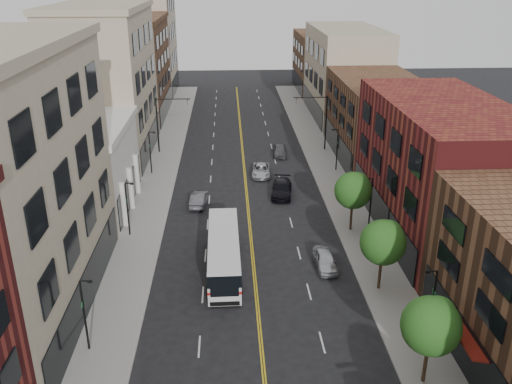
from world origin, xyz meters
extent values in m
cube|color=gray|center=(-10.00, 35.00, 0.07)|extent=(4.00, 110.00, 0.15)
cube|color=gray|center=(10.00, 35.00, 0.07)|extent=(4.00, 110.00, 0.15)
cube|color=silver|center=(-17.00, 31.00, 4.00)|extent=(10.00, 14.00, 8.00)
cube|color=tan|center=(-17.00, 48.00, 9.00)|extent=(10.00, 20.00, 18.00)
cube|color=brown|center=(-17.00, 68.00, 7.50)|extent=(10.00, 20.00, 15.00)
cube|color=tan|center=(-17.00, 86.00, 10.00)|extent=(10.00, 16.00, 20.00)
cube|color=maroon|center=(17.00, 24.00, 6.00)|extent=(10.00, 22.00, 12.00)
cube|color=brown|center=(17.00, 45.00, 5.00)|extent=(10.00, 20.00, 10.00)
cube|color=tan|center=(17.00, 66.00, 7.00)|extent=(10.00, 22.00, 14.00)
cube|color=brown|center=(17.00, 86.00, 5.50)|extent=(10.00, 18.00, 11.00)
cylinder|color=black|center=(9.30, 4.00, 1.40)|extent=(0.22, 0.22, 2.50)
sphere|color=#235A19|center=(9.30, 4.00, 4.04)|extent=(3.40, 3.40, 3.40)
sphere|color=#235A19|center=(9.80, 4.40, 4.55)|extent=(2.04, 2.04, 2.04)
cylinder|color=black|center=(9.30, 14.00, 1.40)|extent=(0.22, 0.22, 2.50)
sphere|color=#235A19|center=(9.30, 14.00, 4.04)|extent=(3.40, 3.40, 3.40)
sphere|color=#235A19|center=(9.80, 14.40, 4.55)|extent=(2.04, 2.04, 2.04)
cylinder|color=black|center=(9.30, 24.00, 1.40)|extent=(0.22, 0.22, 2.50)
sphere|color=#235A19|center=(9.30, 24.00, 4.04)|extent=(3.40, 3.40, 3.40)
sphere|color=#235A19|center=(9.80, 24.40, 4.55)|extent=(2.04, 2.04, 2.04)
cylinder|color=black|center=(-11.00, 8.00, 2.65)|extent=(0.14, 0.14, 5.00)
cylinder|color=black|center=(-10.65, 8.00, 5.15)|extent=(0.70, 0.10, 0.10)
cube|color=black|center=(-10.40, 8.00, 5.10)|extent=(0.28, 0.14, 0.14)
cube|color=#19592D|center=(-11.00, 8.00, 3.55)|extent=(0.04, 0.55, 0.35)
cylinder|color=black|center=(-11.00, 24.00, 2.65)|extent=(0.14, 0.14, 5.00)
cylinder|color=black|center=(-10.65, 24.00, 5.15)|extent=(0.70, 0.10, 0.10)
cube|color=black|center=(-10.40, 24.00, 5.10)|extent=(0.28, 0.14, 0.14)
cube|color=#19592D|center=(-11.00, 24.00, 3.55)|extent=(0.04, 0.55, 0.35)
cylinder|color=black|center=(-11.00, 40.00, 2.65)|extent=(0.14, 0.14, 5.00)
cylinder|color=black|center=(-10.65, 40.00, 5.15)|extent=(0.70, 0.10, 0.10)
cube|color=black|center=(-10.40, 40.00, 5.10)|extent=(0.28, 0.14, 0.14)
cube|color=#19592D|center=(-11.00, 40.00, 3.55)|extent=(0.04, 0.55, 0.35)
cylinder|color=black|center=(11.00, 8.00, 2.65)|extent=(0.14, 0.14, 5.00)
cylinder|color=black|center=(10.65, 8.00, 5.15)|extent=(0.70, 0.10, 0.10)
cube|color=black|center=(10.40, 8.00, 5.10)|extent=(0.28, 0.14, 0.14)
cube|color=#19592D|center=(11.00, 8.00, 3.55)|extent=(0.04, 0.55, 0.35)
cylinder|color=black|center=(11.00, 24.00, 2.65)|extent=(0.14, 0.14, 5.00)
cylinder|color=black|center=(10.65, 24.00, 5.15)|extent=(0.70, 0.10, 0.10)
cube|color=black|center=(10.40, 24.00, 5.10)|extent=(0.28, 0.14, 0.14)
cube|color=#19592D|center=(11.00, 24.00, 3.55)|extent=(0.04, 0.55, 0.35)
cylinder|color=black|center=(11.00, 40.00, 2.65)|extent=(0.14, 0.14, 5.00)
cylinder|color=black|center=(10.65, 40.00, 5.15)|extent=(0.70, 0.10, 0.10)
cube|color=black|center=(10.40, 40.00, 5.10)|extent=(0.28, 0.14, 0.14)
cube|color=#19592D|center=(11.00, 40.00, 3.55)|extent=(0.04, 0.55, 0.35)
cylinder|color=black|center=(-11.00, 48.00, 3.75)|extent=(0.18, 0.18, 7.20)
cylinder|color=black|center=(-8.80, 48.00, 7.15)|extent=(4.40, 0.12, 0.12)
imported|color=black|center=(-7.00, 48.00, 6.75)|extent=(0.15, 0.18, 0.90)
cylinder|color=black|center=(11.00, 48.00, 3.75)|extent=(0.18, 0.18, 7.20)
cylinder|color=black|center=(8.80, 48.00, 7.15)|extent=(4.40, 0.12, 0.12)
imported|color=black|center=(7.00, 48.00, 6.75)|extent=(0.15, 0.18, 0.90)
cube|color=silver|center=(-2.41, 17.71, 1.53)|extent=(2.55, 11.17, 2.69)
cube|color=black|center=(-2.41, 17.71, 2.18)|extent=(2.58, 11.21, 0.97)
cube|color=#B6100D|center=(-2.41, 17.71, 1.25)|extent=(2.58, 11.21, 0.20)
cube|color=black|center=(-2.34, 12.12, 1.76)|extent=(2.04, 0.08, 1.49)
cylinder|color=black|center=(-3.59, 13.98, 0.45)|extent=(0.27, 0.89, 0.89)
cylinder|color=black|center=(-1.14, 14.01, 0.45)|extent=(0.27, 0.89, 0.89)
cylinder|color=black|center=(-3.67, 21.41, 0.45)|extent=(0.27, 0.89, 0.89)
cylinder|color=black|center=(-1.22, 21.44, 0.45)|extent=(0.27, 0.89, 0.89)
imported|color=#B8BBC1|center=(5.80, 17.49, 0.69)|extent=(1.74, 4.09, 1.38)
imported|color=#4D4D52|center=(-5.03, 30.62, 0.68)|extent=(1.80, 4.24, 1.36)
imported|color=black|center=(3.74, 32.74, 0.75)|extent=(2.77, 5.39, 1.50)
imported|color=silver|center=(1.91, 38.88, 0.64)|extent=(2.51, 4.79, 1.29)
imported|color=#4F4E54|center=(4.81, 46.06, 0.69)|extent=(2.01, 4.20, 1.39)
camera|label=1|loc=(-1.84, -20.60, 22.63)|focal=38.00mm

